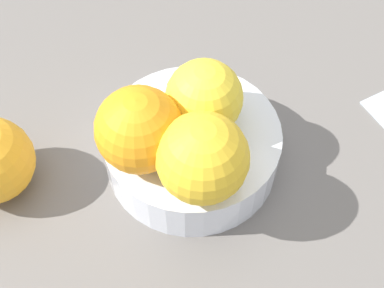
{
  "coord_description": "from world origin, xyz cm",
  "views": [
    {
      "loc": [
        25.17,
        -14.23,
        43.98
      ],
      "look_at": [
        0.0,
        0.0,
        2.8
      ],
      "focal_mm": 49.6,
      "sensor_mm": 36.0,
      "label": 1
    }
  ],
  "objects_px": {
    "fruit_bowl": "(192,148)",
    "orange_in_bowl_2": "(203,158)",
    "orange_in_bowl_0": "(204,98)",
    "orange_in_bowl_1": "(137,126)"
  },
  "relations": [
    {
      "from": "orange_in_bowl_0",
      "to": "orange_in_bowl_1",
      "type": "distance_m",
      "value": 0.07
    },
    {
      "from": "orange_in_bowl_0",
      "to": "orange_in_bowl_1",
      "type": "relative_size",
      "value": 0.92
    },
    {
      "from": "fruit_bowl",
      "to": "orange_in_bowl_2",
      "type": "xyz_separation_m",
      "value": [
        0.05,
        -0.02,
        0.06
      ]
    },
    {
      "from": "orange_in_bowl_2",
      "to": "orange_in_bowl_1",
      "type": "bearing_deg",
      "value": -150.57
    },
    {
      "from": "fruit_bowl",
      "to": "orange_in_bowl_1",
      "type": "height_order",
      "value": "orange_in_bowl_1"
    },
    {
      "from": "orange_in_bowl_0",
      "to": "orange_in_bowl_2",
      "type": "bearing_deg",
      "value": -31.37
    },
    {
      "from": "fruit_bowl",
      "to": "orange_in_bowl_2",
      "type": "height_order",
      "value": "orange_in_bowl_2"
    },
    {
      "from": "orange_in_bowl_1",
      "to": "orange_in_bowl_2",
      "type": "xyz_separation_m",
      "value": [
        0.06,
        0.03,
        0.0
      ]
    },
    {
      "from": "orange_in_bowl_0",
      "to": "orange_in_bowl_2",
      "type": "xyz_separation_m",
      "value": [
        0.06,
        -0.03,
        0.0
      ]
    },
    {
      "from": "orange_in_bowl_0",
      "to": "orange_in_bowl_1",
      "type": "height_order",
      "value": "orange_in_bowl_1"
    }
  ]
}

